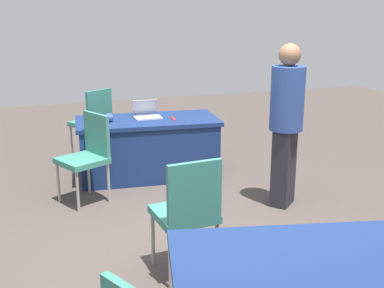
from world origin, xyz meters
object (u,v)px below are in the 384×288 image
object	(u,v)px
table_foreground	(148,147)
scissors_red	(173,119)
chair_near_front	(188,209)
yarn_ball	(109,118)
chair_aisle	(87,153)
person_attendee_browsing	(286,118)
laptop_silver	(147,114)
chair_by_pillar	(94,119)

from	to	relation	value
table_foreground	scissors_red	distance (m)	0.48
chair_near_front	yarn_ball	distance (m)	2.38
chair_aisle	scissors_red	distance (m)	1.20
table_foreground	person_attendee_browsing	size ratio (longest dim) A/B	1.05
laptop_silver	person_attendee_browsing	bearing A→B (deg)	127.13
yarn_ball	laptop_silver	bearing A→B (deg)	-169.87
chair_by_pillar	chair_near_front	bearing A→B (deg)	-118.80
chair_by_pillar	laptop_silver	size ratio (longest dim) A/B	3.06
person_attendee_browsing	yarn_ball	distance (m)	2.08
table_foreground	chair_near_front	distance (m)	2.39
chair_near_front	chair_by_pillar	world-z (taller)	chair_by_pillar
chair_aisle	laptop_silver	bearing A→B (deg)	-77.17
chair_by_pillar	person_attendee_browsing	distance (m)	2.80
chair_aisle	yarn_ball	world-z (taller)	chair_aisle
yarn_ball	scissors_red	size ratio (longest dim) A/B	0.57
laptop_silver	scissors_red	xyz separation A→B (m)	(-0.28, 0.19, -0.04)
laptop_silver	yarn_ball	bearing A→B (deg)	10.00
chair_by_pillar	laptop_silver	world-z (taller)	chair_by_pillar
yarn_ball	scissors_red	world-z (taller)	yarn_ball
chair_aisle	chair_by_pillar	bearing A→B (deg)	-36.40
laptop_silver	scissors_red	distance (m)	0.34
chair_near_front	person_attendee_browsing	size ratio (longest dim) A/B	0.57
table_foreground	yarn_ball	distance (m)	0.62
table_foreground	person_attendee_browsing	distance (m)	1.85
laptop_silver	yarn_ball	size ratio (longest dim) A/B	3.11
chair_by_pillar	scissors_red	bearing A→B (deg)	-83.27
chair_by_pillar	person_attendee_browsing	bearing A→B (deg)	-86.78
chair_near_front	person_attendee_browsing	xyz separation A→B (m)	(-1.40, -1.01, 0.38)
table_foreground	scissors_red	world-z (taller)	scissors_red
scissors_red	chair_by_pillar	bearing A→B (deg)	-136.67
chair_by_pillar	person_attendee_browsing	world-z (taller)	person_attendee_browsing
chair_aisle	chair_by_pillar	world-z (taller)	chair_by_pillar
chair_near_front	laptop_silver	xyz separation A→B (m)	(-0.31, -2.45, 0.20)
person_attendee_browsing	yarn_ball	world-z (taller)	person_attendee_browsing
chair_near_front	chair_aisle	xyz separation A→B (m)	(0.51, -1.80, -0.02)
yarn_ball	scissors_red	distance (m)	0.77
table_foreground	person_attendee_browsing	xyz separation A→B (m)	(-1.11, 1.36, 0.58)
person_attendee_browsing	laptop_silver	xyz separation A→B (m)	(1.10, -1.44, -0.18)
chair_by_pillar	yarn_ball	size ratio (longest dim) A/B	9.51
chair_aisle	scissors_red	world-z (taller)	chair_aisle
laptop_silver	chair_aisle	bearing A→B (deg)	38.45
chair_by_pillar	scissors_red	distance (m)	1.30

